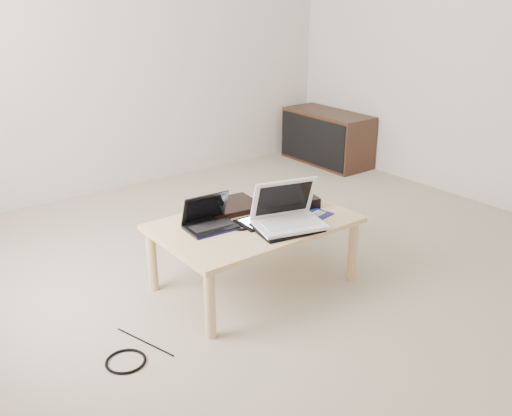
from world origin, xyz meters
TOP-DOWN VIEW (x-y plane):
  - ground at (0.00, 0.00)m, footprint 4.00×4.00m
  - coffee_table at (-0.27, -0.07)m, footprint 1.10×0.70m
  - media_cabinet at (1.77, 1.45)m, footprint 0.41×0.90m
  - book at (-0.27, 0.17)m, footprint 0.36×0.31m
  - netbook at (-0.52, 0.01)m, footprint 0.28×0.21m
  - tablet at (-0.25, -0.10)m, footprint 0.25×0.19m
  - remote at (-0.17, -0.03)m, footprint 0.05×0.22m
  - neoprene_sleeve at (-0.20, -0.27)m, footprint 0.38×0.31m
  - white_laptop at (-0.18, -0.25)m, footprint 0.42×0.34m
  - motherboard at (0.01, -0.14)m, footprint 0.31×0.36m
  - gpu_box at (0.13, 0.00)m, footprint 0.21×0.32m
  - cable_coil at (-0.38, -0.09)m, footprint 0.14×0.14m
  - floor_cable_coil at (-1.20, -0.30)m, footprint 0.22×0.22m
  - floor_cable_trail at (-1.05, -0.21)m, footprint 0.12×0.37m

SIDE VIEW (x-z plane):
  - ground at x=0.00m, z-range 0.00..0.00m
  - floor_cable_trail at x=-1.05m, z-range 0.00..0.01m
  - floor_cable_coil at x=-1.20m, z-range 0.00..0.01m
  - media_cabinet at x=1.77m, z-range 0.00..0.50m
  - coffee_table at x=-0.27m, z-range 0.15..0.55m
  - motherboard at x=0.01m, z-range 0.40..0.41m
  - tablet at x=-0.25m, z-range 0.40..0.41m
  - cable_coil at x=-0.38m, z-range 0.40..0.41m
  - remote at x=-0.17m, z-range 0.40..0.42m
  - neoprene_sleeve at x=-0.20m, z-range 0.40..0.42m
  - book at x=-0.27m, z-range 0.40..0.43m
  - gpu_box at x=0.13m, z-range 0.40..0.46m
  - netbook at x=-0.52m, z-range 0.35..0.53m
  - white_laptop at x=-0.18m, z-range 0.35..0.60m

